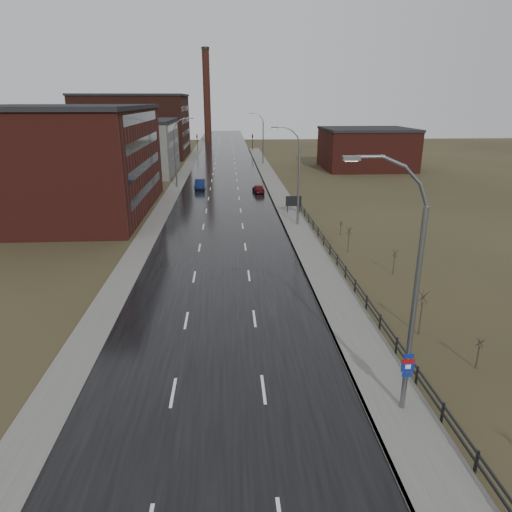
{
  "coord_description": "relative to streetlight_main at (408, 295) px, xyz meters",
  "views": [
    {
      "loc": [
        0.7,
        -15.84,
        14.13
      ],
      "look_at": [
        2.68,
        16.5,
        3.0
      ],
      "focal_mm": 32.0,
      "sensor_mm": 36.0,
      "label": 1
    }
  ],
  "objects": [
    {
      "name": "streetlight_left",
      "position": [
        -16.17,
        60.0,
        -0.22
      ],
      "size": [
        3.36,
        0.28,
        11.35
      ],
      "color": "slate",
      "rests_on": "ground"
    },
    {
      "name": "billboard",
      "position": [
        0.63,
        39.79,
        -4.43
      ],
      "size": [
        2.05,
        0.17,
        2.39
      ],
      "color": "black",
      "rests_on": "ground"
    },
    {
      "name": "streetlight_main",
      "position": [
        0.0,
        0.0,
        0.0
      ],
      "size": [
        3.91,
        0.29,
        12.11
      ],
      "color": "slate",
      "rests_on": "ground"
    },
    {
      "name": "building_right",
      "position": [
        21.83,
        80.0,
        -1.8
      ],
      "size": [
        18.36,
        16.32,
        8.5
      ],
      "color": "#471914",
      "rests_on": "ground"
    },
    {
      "name": "traffic_light_left",
      "position": [
        -16.47,
        118.0,
        -1.46
      ],
      "size": [
        0.58,
        2.73,
        5.3
      ],
      "color": "black",
      "rests_on": "ground"
    },
    {
      "name": "ground",
      "position": [
        -8.47,
        -2.0,
        -6.06
      ],
      "size": [
        320.0,
        320.0,
        0.0
      ],
      "primitive_type": "plane",
      "color": "#2D2819",
      "rests_on": "ground"
    },
    {
      "name": "warehouse_mid",
      "position": [
        -26.46,
        76.0,
        -0.8
      ],
      "size": [
        16.32,
        20.4,
        10.5
      ],
      "color": "slate",
      "rests_on": "ground"
    },
    {
      "name": "shrub_b",
      "position": [
        5.76,
        3.29,
        -5.07
      ],
      "size": [
        0.45,
        0.47,
        1.87
      ],
      "color": "#382D23",
      "rests_on": "ground"
    },
    {
      "name": "shrub_d",
      "position": [
        6.17,
        17.79,
        -4.91
      ],
      "size": [
        0.52,
        0.54,
        2.16
      ],
      "color": "#382D23",
      "rests_on": "ground"
    },
    {
      "name": "warehouse_near",
      "position": [
        -29.46,
        43.0,
        0.7
      ],
      "size": [
        22.44,
        28.56,
        13.5
      ],
      "color": "#471914",
      "rests_on": "ground"
    },
    {
      "name": "car_far",
      "position": [
        -2.97,
        54.17,
        -5.4
      ],
      "size": [
        1.94,
        3.98,
        1.31
      ],
      "primitive_type": "imported",
      "rotation": [
        0.0,
        0.0,
        3.25
      ],
      "color": "#500D11",
      "rests_on": "ground"
    },
    {
      "name": "shrub_e",
      "position": [
        3.79,
        23.83,
        -4.69
      ],
      "size": [
        0.61,
        0.64,
        2.57
      ],
      "color": "#382D23",
      "rests_on": "ground"
    },
    {
      "name": "sidewalk_left",
      "position": [
        -16.67,
        58.0,
        -6.0
      ],
      "size": [
        2.4,
        260.0,
        0.12
      ],
      "primitive_type": "cube",
      "color": "#595651",
      "rests_on": "ground"
    },
    {
      "name": "car_near",
      "position": [
        -12.44,
        57.99,
        -5.28
      ],
      "size": [
        1.65,
        4.71,
        1.55
      ],
      "primitive_type": "imported",
      "rotation": [
        0.0,
        0.0,
        0.0
      ],
      "color": "#0C173D",
      "rests_on": "ground"
    },
    {
      "name": "shrub_c",
      "position": [
        4.14,
        7.3,
        -4.45
      ],
      "size": [
        0.71,
        0.75,
        3.03
      ],
      "color": "#382D23",
      "rests_on": "ground"
    },
    {
      "name": "streetlight_right_mid",
      "position": [
        0.03,
        34.0,
        -0.22
      ],
      "size": [
        3.36,
        0.28,
        11.35
      ],
      "color": "slate",
      "rests_on": "ground"
    },
    {
      "name": "streetlight_right_far",
      "position": [
        0.03,
        88.0,
        -0.22
      ],
      "size": [
        3.36,
        0.28,
        11.35
      ],
      "color": "slate",
      "rests_on": "ground"
    },
    {
      "name": "guardrail",
      "position": [
        1.83,
        16.32,
        -5.35
      ],
      "size": [
        0.1,
        53.05,
        1.1
      ],
      "color": "black",
      "rests_on": "ground"
    },
    {
      "name": "traffic_light_right",
      "position": [
        -0.47,
        118.0,
        -1.46
      ],
      "size": [
        0.58,
        2.73,
        5.3
      ],
      "color": "black",
      "rests_on": "ground"
    },
    {
      "name": "warehouse_far",
      "position": [
        -31.47,
        106.0,
        1.7
      ],
      "size": [
        26.52,
        24.48,
        15.5
      ],
      "color": "#331611",
      "rests_on": "ground"
    },
    {
      "name": "road",
      "position": [
        -8.47,
        58.0,
        -6.03
      ],
      "size": [
        14.0,
        300.0,
        0.06
      ],
      "primitive_type": "cube",
      "color": "black",
      "rests_on": "ground"
    },
    {
      "name": "shrub_f",
      "position": [
        4.49,
        29.84,
        -5.22
      ],
      "size": [
        0.39,
        0.4,
        1.58
      ],
      "color": "#382D23",
      "rests_on": "ground"
    },
    {
      "name": "sidewalk_right",
      "position": [
        0.13,
        33.0,
        -5.97
      ],
      "size": [
        3.2,
        180.0,
        0.18
      ],
      "primitive_type": "cube",
      "color": "#595651",
      "rests_on": "ground"
    },
    {
      "name": "smokestack",
      "position": [
        -14.47,
        148.0,
        9.44
      ],
      "size": [
        2.7,
        2.7,
        30.7
      ],
      "color": "#331611",
      "rests_on": "ground"
    },
    {
      "name": "curb_right",
      "position": [
        -1.39,
        33.0,
        -5.97
      ],
      "size": [
        0.16,
        180.0,
        0.18
      ],
      "primitive_type": "cube",
      "color": "slate",
      "rests_on": "ground"
    }
  ]
}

